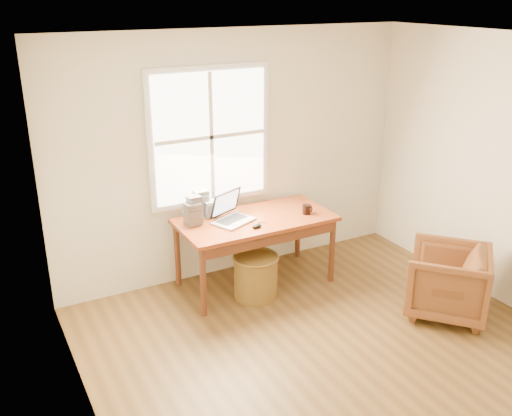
{
  "coord_description": "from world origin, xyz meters",
  "views": [
    {
      "loc": [
        -2.54,
        -2.99,
        2.94
      ],
      "look_at": [
        -0.07,
        1.65,
        0.92
      ],
      "focal_mm": 40.0,
      "sensor_mm": 36.0,
      "label": 1
    }
  ],
  "objects_px": {
    "armchair": "(447,281)",
    "cd_stack_a": "(201,203)",
    "laptop": "(233,208)",
    "coffee_mug": "(307,209)",
    "wicker_stool": "(256,277)",
    "desk": "(255,220)"
  },
  "relations": [
    {
      "from": "armchair",
      "to": "coffee_mug",
      "type": "bearing_deg",
      "value": -98.59
    },
    {
      "from": "wicker_stool",
      "to": "laptop",
      "type": "height_order",
      "value": "laptop"
    },
    {
      "from": "wicker_stool",
      "to": "laptop",
      "type": "relative_size",
      "value": 1.05
    },
    {
      "from": "armchair",
      "to": "wicker_stool",
      "type": "distance_m",
      "value": 1.86
    },
    {
      "from": "armchair",
      "to": "desk",
      "type": "bearing_deg",
      "value": -87.97
    },
    {
      "from": "wicker_stool",
      "to": "coffee_mug",
      "type": "xyz_separation_m",
      "value": [
        0.65,
        0.1,
        0.58
      ]
    },
    {
      "from": "armchair",
      "to": "laptop",
      "type": "xyz_separation_m",
      "value": [
        -1.59,
        1.39,
        0.56
      ]
    },
    {
      "from": "wicker_stool",
      "to": "coffee_mug",
      "type": "bearing_deg",
      "value": 8.84
    },
    {
      "from": "coffee_mug",
      "to": "cd_stack_a",
      "type": "bearing_deg",
      "value": 141.68
    },
    {
      "from": "wicker_stool",
      "to": "laptop",
      "type": "bearing_deg",
      "value": 115.28
    },
    {
      "from": "armchair",
      "to": "wicker_stool",
      "type": "relative_size",
      "value": 1.69
    },
    {
      "from": "armchair",
      "to": "coffee_mug",
      "type": "distance_m",
      "value": 1.55
    },
    {
      "from": "coffee_mug",
      "to": "desk",
      "type": "bearing_deg",
      "value": 150.63
    },
    {
      "from": "coffee_mug",
      "to": "cd_stack_a",
      "type": "relative_size",
      "value": 0.36
    },
    {
      "from": "cd_stack_a",
      "to": "desk",
      "type": "bearing_deg",
      "value": -33.74
    },
    {
      "from": "laptop",
      "to": "cd_stack_a",
      "type": "xyz_separation_m",
      "value": [
        -0.22,
        0.31,
        -0.01
      ]
    },
    {
      "from": "desk",
      "to": "armchair",
      "type": "height_order",
      "value": "desk"
    },
    {
      "from": "laptop",
      "to": "coffee_mug",
      "type": "height_order",
      "value": "laptop"
    },
    {
      "from": "desk",
      "to": "coffee_mug",
      "type": "relative_size",
      "value": 16.12
    },
    {
      "from": "wicker_stool",
      "to": "desk",
      "type": "bearing_deg",
      "value": 63.12
    },
    {
      "from": "coffee_mug",
      "to": "armchair",
      "type": "bearing_deg",
      "value": -69.89
    },
    {
      "from": "armchair",
      "to": "cd_stack_a",
      "type": "height_order",
      "value": "cd_stack_a"
    }
  ]
}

